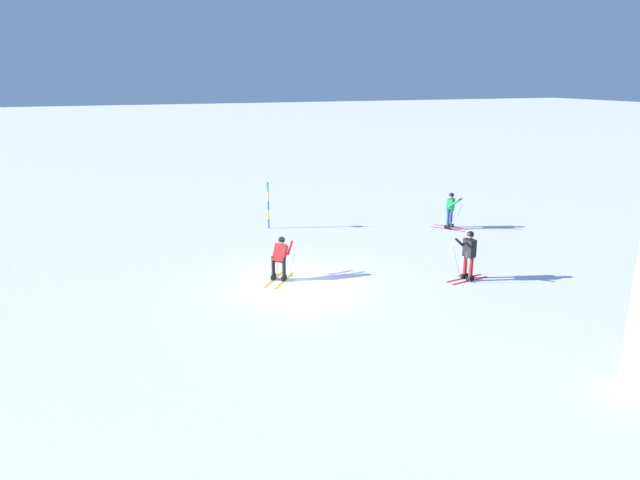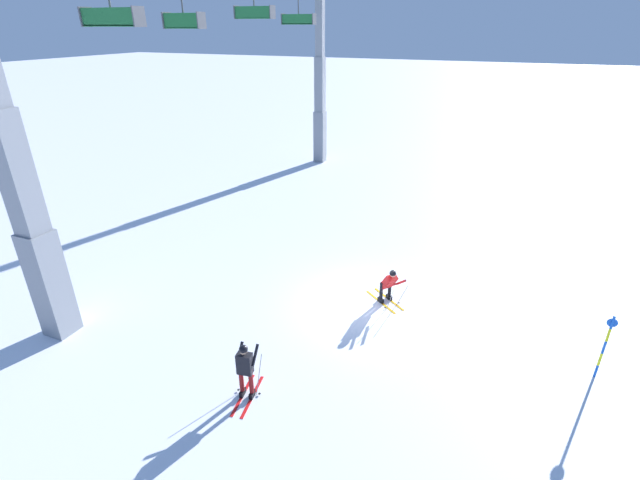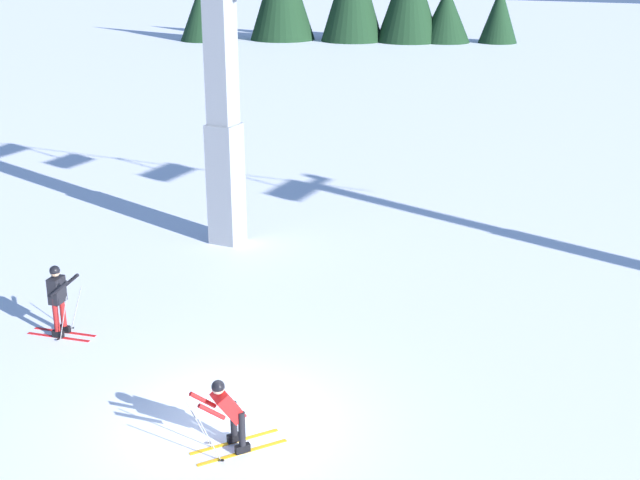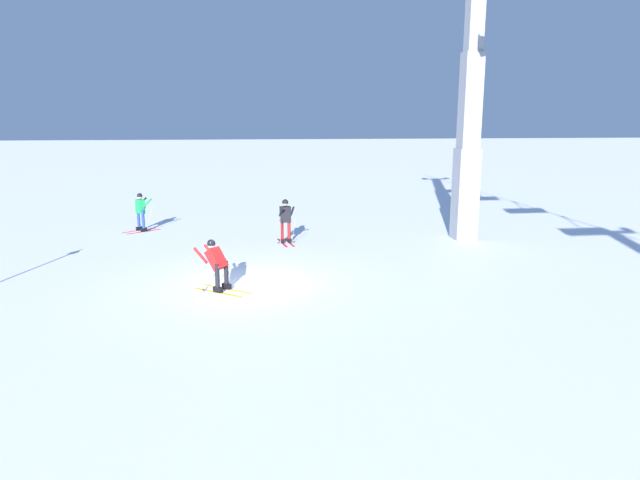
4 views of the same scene
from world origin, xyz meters
name	(u,v)px [view 1 (image 1 of 4)]	position (x,y,z in m)	size (l,w,h in m)	color
ground_plane	(302,285)	(0.00, 0.00, 0.00)	(260.00, 260.00, 0.00)	white
skier_carving_main	(280,255)	(0.50, -0.91, 0.87)	(1.54, 1.75, 1.65)	yellow
trail_marker_pole	(268,204)	(-0.98, -7.69, 1.19)	(0.07, 0.28, 2.21)	blue
skier_distant_uphill	(451,208)	(-9.00, -4.65, 1.00)	(1.41, 1.63, 1.74)	red
skier_distant_downhill	(469,251)	(-5.66, 1.57, 1.06)	(1.69, 0.74, 1.82)	red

